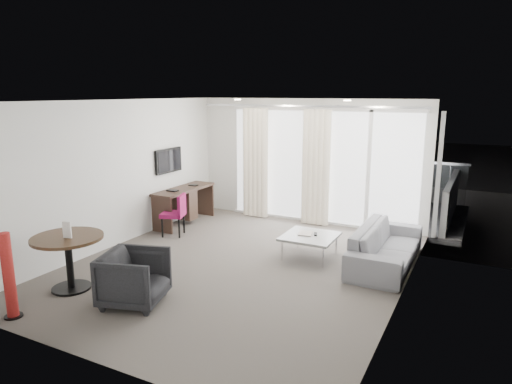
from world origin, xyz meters
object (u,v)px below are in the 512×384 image
at_px(round_table, 69,263).
at_px(red_lamp, 9,276).
at_px(desk_chair, 173,215).
at_px(tub_armchair, 134,278).
at_px(rattan_chair_b, 413,195).
at_px(desk, 185,206).
at_px(coffee_table, 310,246).
at_px(rattan_chair_a, 378,200).
at_px(sofa, 386,246).

height_order(round_table, red_lamp, red_lamp).
height_order(desk_chair, tub_armchair, desk_chair).
bearing_deg(tub_armchair, rattan_chair_b, -37.05).
height_order(desk, tub_armchair, desk).
distance_m(round_table, coffee_table, 3.74).
bearing_deg(rattan_chair_a, round_table, -94.22).
distance_m(tub_armchair, rattan_chair_b, 7.18).
height_order(desk_chair, round_table, desk_chair).
bearing_deg(rattan_chair_b, desk_chair, -133.80).
bearing_deg(desk_chair, tub_armchair, -82.44).
height_order(red_lamp, sofa, red_lamp).
height_order(red_lamp, rattan_chair_a, red_lamp).
bearing_deg(tub_armchair, desk_chair, 10.69).
distance_m(desk, desk_chair, 0.85).
bearing_deg(red_lamp, rattan_chair_b, 65.09).
bearing_deg(desk, desk_chair, -69.40).
bearing_deg(round_table, rattan_chair_b, 62.02).
bearing_deg(desk, tub_armchair, -64.08).
distance_m(desk, rattan_chair_a, 4.16).
bearing_deg(rattan_chair_a, tub_armchair, -84.83).
distance_m(round_table, rattan_chair_b, 7.70).
xyz_separation_m(red_lamp, sofa, (3.73, 3.90, -0.23)).
xyz_separation_m(round_table, red_lamp, (0.03, -0.92, 0.16)).
bearing_deg(coffee_table, red_lamp, -124.71).
distance_m(tub_armchair, sofa, 3.94).
bearing_deg(tub_armchair, round_table, 76.33).
xyz_separation_m(red_lamp, tub_armchair, (1.09, 0.98, -0.19)).
xyz_separation_m(round_table, coffee_table, (2.55, 2.73, -0.20)).
height_order(desk_chair, red_lamp, red_lamp).
bearing_deg(sofa, desk_chair, 94.51).
bearing_deg(rattan_chair_b, red_lamp, -115.74).
bearing_deg(desk_chair, desk, 90.70).
bearing_deg(round_table, coffee_table, 46.89).
height_order(rattan_chair_a, rattan_chair_b, rattan_chair_a).
height_order(round_table, coffee_table, round_table).
bearing_deg(rattan_chair_b, coffee_table, -105.38).
relative_size(desk, rattan_chair_b, 2.17).
relative_size(desk, sofa, 0.75).
xyz_separation_m(coffee_table, rattan_chair_a, (0.48, 2.87, 0.24)).
distance_m(red_lamp, sofa, 5.40).
xyz_separation_m(desk, coffee_table, (3.09, -0.73, -0.18)).
bearing_deg(tub_armchair, coffee_table, -45.02).
xyz_separation_m(round_table, rattan_chair_b, (3.61, 6.80, -0.02)).
height_order(sofa, rattan_chair_b, rattan_chair_b).
bearing_deg(tub_armchair, rattan_chair_a, -35.88).
relative_size(red_lamp, tub_armchair, 1.39).
distance_m(desk_chair, coffee_table, 2.80).
xyz_separation_m(desk_chair, tub_armchair, (1.36, -2.61, -0.05)).
distance_m(desk, sofa, 4.32).
relative_size(red_lamp, coffee_table, 1.27).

